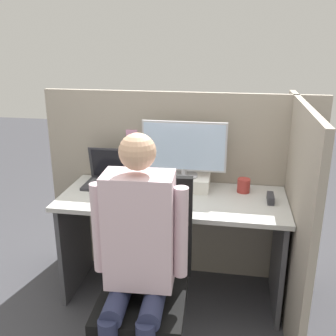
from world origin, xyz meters
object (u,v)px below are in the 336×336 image
object	(u,v)px
coffee_mug	(244,185)
carrot_toy	(151,202)
stapler	(271,198)
laptop	(110,178)
monitor	(184,149)
office_chair	(147,276)
person	(137,249)
paper_box	(184,182)

from	to	relation	value
coffee_mug	carrot_toy	bearing A→B (deg)	-150.45
stapler	carrot_toy	size ratio (longest dim) A/B	1.09
laptop	stapler	bearing A→B (deg)	-6.16
monitor	office_chair	xyz separation A→B (m)	(-0.10, -0.73, -0.52)
monitor	carrot_toy	bearing A→B (deg)	-116.12
laptop	stapler	xyz separation A→B (m)	(1.09, -0.12, -0.03)
monitor	laptop	xyz separation A→B (m)	(-0.52, -0.03, -0.23)
office_chair	person	bearing A→B (deg)	-92.98
paper_box	coffee_mug	bearing A→B (deg)	-0.48
person	monitor	bearing A→B (deg)	82.81
paper_box	laptop	distance (m)	0.52
paper_box	laptop	world-z (taller)	laptop
coffee_mug	paper_box	bearing A→B (deg)	179.52
monitor	stapler	world-z (taller)	monitor
carrot_toy	person	bearing A→B (deg)	-84.78
carrot_toy	office_chair	size ratio (longest dim) A/B	0.11
paper_box	laptop	xyz separation A→B (m)	(-0.52, -0.02, 0.01)
person	coffee_mug	xyz separation A→B (m)	(0.52, 0.87, 0.03)
carrot_toy	monitor	bearing A→B (deg)	63.88
paper_box	coffee_mug	xyz separation A→B (m)	(0.41, -0.00, 0.00)
office_chair	carrot_toy	bearing A→B (deg)	98.31
monitor	coffee_mug	world-z (taller)	monitor
person	office_chair	bearing A→B (deg)	87.02
office_chair	coffee_mug	xyz separation A→B (m)	(0.51, 0.72, 0.28)
paper_box	stapler	world-z (taller)	paper_box
stapler	carrot_toy	bearing A→B (deg)	-166.01
stapler	person	world-z (taller)	person
coffee_mug	laptop	bearing A→B (deg)	-178.70
carrot_toy	office_chair	bearing A→B (deg)	-81.69
stapler	office_chair	world-z (taller)	office_chair
stapler	person	bearing A→B (deg)	-133.07
stapler	coffee_mug	size ratio (longest dim) A/B	1.36
paper_box	monitor	world-z (taller)	monitor
laptop	person	bearing A→B (deg)	-64.54
paper_box	office_chair	distance (m)	0.79
paper_box	stapler	distance (m)	0.59
monitor	carrot_toy	world-z (taller)	monitor
carrot_toy	office_chair	distance (m)	0.48
office_chair	coffee_mug	size ratio (longest dim) A/B	11.08
paper_box	carrot_toy	xyz separation A→B (m)	(-0.16, -0.33, -0.02)
office_chair	person	xyz separation A→B (m)	(-0.01, -0.15, 0.25)
laptop	monitor	bearing A→B (deg)	3.03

